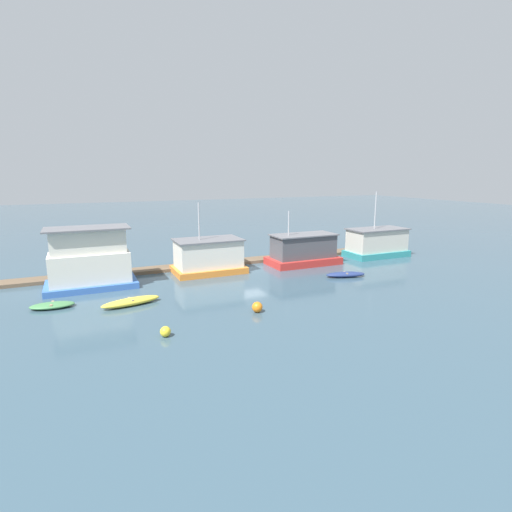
{
  "coord_description": "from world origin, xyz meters",
  "views": [
    {
      "loc": [
        -14.84,
        -33.79,
        8.86
      ],
      "look_at": [
        0.0,
        -1.0,
        1.4
      ],
      "focal_mm": 28.0,
      "sensor_mm": 36.0,
      "label": 1
    }
  ],
  "objects_px": {
    "houseboat_blue": "(90,260)",
    "houseboat_orange": "(208,256)",
    "houseboat_teal": "(377,243)",
    "dinghy_navy": "(346,274)",
    "buoy_orange": "(257,307)",
    "houseboat_red": "(303,250)",
    "dinghy_green": "(52,305)",
    "buoy_yellow": "(165,332)",
    "dinghy_yellow": "(131,302)"
  },
  "relations": [
    {
      "from": "houseboat_orange",
      "to": "houseboat_teal",
      "type": "distance_m",
      "value": 18.89
    },
    {
      "from": "houseboat_red",
      "to": "dinghy_green",
      "type": "xyz_separation_m",
      "value": [
        -22.24,
        -4.55,
        -1.2
      ]
    },
    {
      "from": "houseboat_orange",
      "to": "dinghy_green",
      "type": "relative_size",
      "value": 2.22
    },
    {
      "from": "houseboat_blue",
      "to": "buoy_orange",
      "type": "height_order",
      "value": "houseboat_blue"
    },
    {
      "from": "houseboat_red",
      "to": "dinghy_green",
      "type": "bearing_deg",
      "value": -168.43
    },
    {
      "from": "dinghy_green",
      "to": "buoy_orange",
      "type": "distance_m",
      "value": 13.8
    },
    {
      "from": "dinghy_green",
      "to": "buoy_orange",
      "type": "xyz_separation_m",
      "value": [
        12.2,
        -6.43,
        0.16
      ]
    },
    {
      "from": "houseboat_teal",
      "to": "buoy_orange",
      "type": "height_order",
      "value": "houseboat_teal"
    },
    {
      "from": "houseboat_teal",
      "to": "houseboat_blue",
      "type": "bearing_deg",
      "value": -179.55
    },
    {
      "from": "houseboat_red",
      "to": "buoy_orange",
      "type": "relative_size",
      "value": 10.07
    },
    {
      "from": "houseboat_orange",
      "to": "dinghy_yellow",
      "type": "bearing_deg",
      "value": -138.79
    },
    {
      "from": "houseboat_blue",
      "to": "buoy_orange",
      "type": "xyz_separation_m",
      "value": [
        9.55,
        -10.77,
        -1.82
      ]
    },
    {
      "from": "houseboat_blue",
      "to": "houseboat_orange",
      "type": "relative_size",
      "value": 1.06
    },
    {
      "from": "houseboat_orange",
      "to": "dinghy_navy",
      "type": "bearing_deg",
      "value": -32.42
    },
    {
      "from": "houseboat_orange",
      "to": "buoy_orange",
      "type": "height_order",
      "value": "houseboat_orange"
    },
    {
      "from": "houseboat_teal",
      "to": "dinghy_green",
      "type": "distance_m",
      "value": 31.85
    },
    {
      "from": "houseboat_teal",
      "to": "dinghy_yellow",
      "type": "xyz_separation_m",
      "value": [
        -26.59,
        -6.15,
        -1.22
      ]
    },
    {
      "from": "dinghy_green",
      "to": "houseboat_orange",
      "type": "bearing_deg",
      "value": 22.27
    },
    {
      "from": "houseboat_blue",
      "to": "buoy_yellow",
      "type": "bearing_deg",
      "value": -75.07
    },
    {
      "from": "houseboat_orange",
      "to": "dinghy_yellow",
      "type": "xyz_separation_m",
      "value": [
        -7.71,
        -6.75,
        -1.22
      ]
    },
    {
      "from": "dinghy_green",
      "to": "buoy_orange",
      "type": "relative_size",
      "value": 4.12
    },
    {
      "from": "houseboat_blue",
      "to": "houseboat_orange",
      "type": "height_order",
      "value": "houseboat_orange"
    },
    {
      "from": "dinghy_green",
      "to": "dinghy_navy",
      "type": "height_order",
      "value": "dinghy_navy"
    },
    {
      "from": "houseboat_red",
      "to": "dinghy_yellow",
      "type": "distance_m",
      "value": 18.43
    },
    {
      "from": "houseboat_orange",
      "to": "dinghy_green",
      "type": "distance_m",
      "value": 13.69
    },
    {
      "from": "dinghy_yellow",
      "to": "houseboat_blue",
      "type": "bearing_deg",
      "value": 110.79
    },
    {
      "from": "houseboat_orange",
      "to": "houseboat_teal",
      "type": "height_order",
      "value": "houseboat_teal"
    },
    {
      "from": "houseboat_orange",
      "to": "dinghy_green",
      "type": "xyz_separation_m",
      "value": [
        -12.61,
        -5.17,
        -1.29
      ]
    },
    {
      "from": "houseboat_blue",
      "to": "buoy_yellow",
      "type": "xyz_separation_m",
      "value": [
        3.27,
        -12.28,
        -1.87
      ]
    },
    {
      "from": "dinghy_navy",
      "to": "dinghy_green",
      "type": "bearing_deg",
      "value": 176.49
    },
    {
      "from": "houseboat_red",
      "to": "dinghy_yellow",
      "type": "relative_size",
      "value": 1.69
    },
    {
      "from": "houseboat_orange",
      "to": "houseboat_red",
      "type": "xyz_separation_m",
      "value": [
        9.63,
        -0.61,
        -0.09
      ]
    },
    {
      "from": "houseboat_orange",
      "to": "dinghy_navy",
      "type": "xyz_separation_m",
      "value": [
        10.35,
        -6.58,
        -1.25
      ]
    },
    {
      "from": "houseboat_blue",
      "to": "buoy_orange",
      "type": "relative_size",
      "value": 9.71
    },
    {
      "from": "houseboat_red",
      "to": "dinghy_yellow",
      "type": "bearing_deg",
      "value": -160.51
    },
    {
      "from": "dinghy_yellow",
      "to": "buoy_orange",
      "type": "height_order",
      "value": "buoy_orange"
    },
    {
      "from": "dinghy_navy",
      "to": "houseboat_teal",
      "type": "bearing_deg",
      "value": 35.02
    },
    {
      "from": "dinghy_yellow",
      "to": "houseboat_teal",
      "type": "bearing_deg",
      "value": 13.02
    },
    {
      "from": "buoy_yellow",
      "to": "dinghy_navy",
      "type": "bearing_deg",
      "value": 20.99
    },
    {
      "from": "dinghy_yellow",
      "to": "dinghy_navy",
      "type": "relative_size",
      "value": 1.15
    },
    {
      "from": "houseboat_blue",
      "to": "houseboat_orange",
      "type": "bearing_deg",
      "value": 4.76
    },
    {
      "from": "houseboat_teal",
      "to": "dinghy_navy",
      "type": "bearing_deg",
      "value": -144.98
    },
    {
      "from": "houseboat_red",
      "to": "buoy_orange",
      "type": "distance_m",
      "value": 14.92
    },
    {
      "from": "dinghy_green",
      "to": "dinghy_navy",
      "type": "bearing_deg",
      "value": -3.51
    },
    {
      "from": "houseboat_teal",
      "to": "dinghy_green",
      "type": "xyz_separation_m",
      "value": [
        -31.49,
        -4.57,
        -1.29
      ]
    },
    {
      "from": "houseboat_orange",
      "to": "buoy_yellow",
      "type": "relative_size",
      "value": 10.74
    },
    {
      "from": "houseboat_blue",
      "to": "dinghy_yellow",
      "type": "bearing_deg",
      "value": -69.21
    },
    {
      "from": "houseboat_blue",
      "to": "buoy_orange",
      "type": "distance_m",
      "value": 14.51
    },
    {
      "from": "houseboat_red",
      "to": "houseboat_teal",
      "type": "distance_m",
      "value": 9.25
    },
    {
      "from": "houseboat_teal",
      "to": "dinghy_green",
      "type": "height_order",
      "value": "houseboat_teal"
    }
  ]
}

